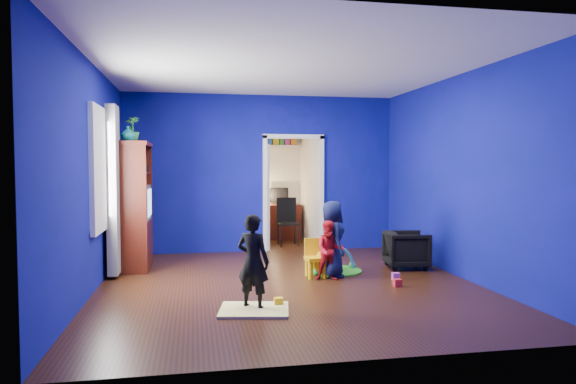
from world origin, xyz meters
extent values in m
cube|color=black|center=(0.00, 0.00, 0.00)|extent=(5.00, 5.50, 0.01)
cube|color=white|center=(0.00, 0.00, 2.90)|extent=(5.00, 5.50, 0.01)
cube|color=navy|center=(0.00, 2.75, 1.45)|extent=(5.00, 0.02, 2.90)
cube|color=navy|center=(0.00, -2.75, 1.45)|extent=(5.00, 0.02, 2.90)
cube|color=navy|center=(-2.50, 0.00, 1.45)|extent=(0.02, 5.50, 2.90)
cube|color=navy|center=(2.50, 0.00, 1.45)|extent=(0.02, 5.50, 2.90)
imported|color=black|center=(2.02, 0.77, 0.29)|extent=(0.71, 0.69, 0.58)
imported|color=black|center=(-0.60, -1.07, 0.53)|extent=(0.46, 0.43, 1.07)
imported|color=#0E1036|center=(0.70, 0.36, 0.55)|extent=(0.39, 0.56, 1.10)
imported|color=red|center=(0.61, 0.17, 0.42)|extent=(0.44, 0.37, 0.83)
imported|color=#0C5F65|center=(-2.20, 1.26, 2.07)|extent=(0.26, 0.26, 0.23)
imported|color=#2E8033|center=(-2.20, 1.78, 2.17)|extent=(0.29, 0.29, 0.42)
cube|color=#41190A|center=(-2.20, 1.56, 0.98)|extent=(0.58, 1.14, 1.96)
cube|color=silver|center=(-2.16, 1.56, 1.02)|extent=(0.46, 0.70, 0.54)
cube|color=#F2E07A|center=(-0.60, -1.17, 0.01)|extent=(0.84, 0.72, 0.03)
sphere|color=yellow|center=(0.65, 0.61, 0.21)|extent=(0.42, 0.42, 0.42)
cube|color=yellow|center=(0.46, 0.37, 0.25)|extent=(0.30, 0.30, 0.50)
cylinder|color=#4B9E23|center=(0.84, 0.72, 0.01)|extent=(0.81, 0.81, 0.02)
torus|color=#3F8CD8|center=(0.84, 0.72, 0.02)|extent=(0.71, 0.27, 0.73)
cube|color=white|center=(-2.48, 0.35, 1.55)|extent=(0.03, 0.95, 1.55)
cube|color=slate|center=(-2.37, 0.90, 1.25)|extent=(0.14, 0.42, 2.40)
cube|color=white|center=(0.60, 2.75, 1.05)|extent=(1.16, 0.10, 2.10)
cube|color=#3D140A|center=(0.60, 4.26, 0.38)|extent=(0.88, 0.44, 0.75)
cube|color=black|center=(0.60, 4.38, 0.95)|extent=(0.40, 0.05, 0.32)
sphere|color=#FFD88C|center=(0.32, 4.32, 0.93)|extent=(0.14, 0.14, 0.14)
cube|color=black|center=(0.60, 3.30, 0.46)|extent=(0.40, 0.40, 0.92)
cube|color=white|center=(0.60, 4.37, 2.02)|extent=(0.88, 0.24, 0.04)
cube|color=red|center=(1.40, -0.38, 0.05)|extent=(0.10, 0.08, 0.10)
sphere|color=#2789DF|center=(2.14, 1.24, 0.06)|extent=(0.11, 0.11, 0.11)
cube|color=yellow|center=(-0.31, -1.03, 0.05)|extent=(0.10, 0.08, 0.10)
sphere|color=green|center=(1.17, 0.86, 0.06)|extent=(0.11, 0.11, 0.11)
cube|color=#C349AF|center=(1.53, 0.00, 0.05)|extent=(0.10, 0.08, 0.10)
camera|label=1|loc=(-1.25, -6.71, 1.61)|focal=32.00mm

